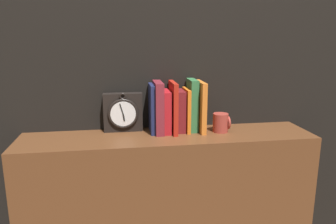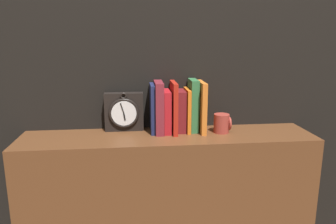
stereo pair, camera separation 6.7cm
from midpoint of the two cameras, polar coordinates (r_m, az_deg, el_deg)
wall_back at (r=1.59m, az=0.58°, el=15.95°), size 6.00×0.05×2.60m
bookshelf at (r=1.65m, az=1.22°, el=-17.22°), size 1.33×0.29×0.78m
clock at (r=1.55m, az=-6.44°, el=0.01°), size 0.18×0.06×0.19m
book_slot0_navy at (r=1.52m, az=-1.45°, el=0.63°), size 0.02×0.13×0.22m
book_slot1_maroon at (r=1.51m, az=-0.35°, el=0.82°), size 0.04×0.15×0.24m
book_slot2_red at (r=1.52m, az=1.03°, el=0.11°), size 0.03×0.14×0.20m
book_slot3_red at (r=1.51m, az=2.29°, el=0.80°), size 0.02×0.16×0.24m
book_slot4_maroon at (r=1.54m, az=3.43°, el=0.21°), size 0.04×0.12×0.19m
book_slot5_orange at (r=1.54m, az=4.62°, el=0.33°), size 0.02×0.14×0.20m
book_slot6_green at (r=1.54m, az=5.65°, el=1.17°), size 0.04×0.12×0.24m
book_slot7_orange at (r=1.54m, az=7.06°, el=0.91°), size 0.02×0.16×0.24m
mug at (r=1.55m, az=10.64°, el=-1.96°), size 0.08×0.07×0.09m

